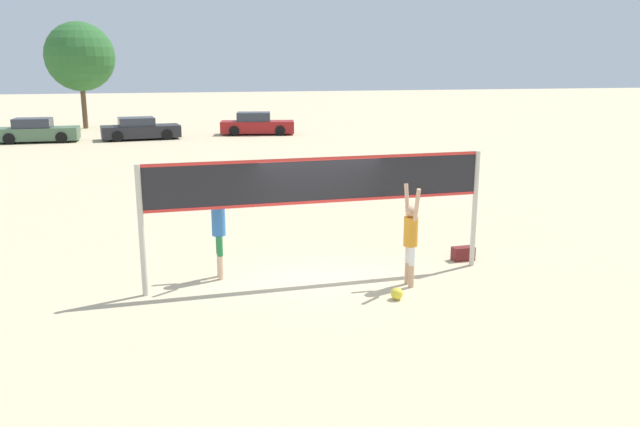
# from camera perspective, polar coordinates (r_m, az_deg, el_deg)

# --- Properties ---
(ground_plane) EXTENTS (200.00, 200.00, 0.00)m
(ground_plane) POSITION_cam_1_polar(r_m,az_deg,el_deg) (13.03, 0.00, -6.01)
(ground_plane) COLOR beige
(volleyball_net) EXTENTS (7.11, 0.11, 2.55)m
(volleyball_net) POSITION_cam_1_polar(r_m,az_deg,el_deg) (12.54, 0.00, 2.01)
(volleyball_net) COLOR beige
(volleyball_net) RESTS_ON ground_plane
(player_spiker) EXTENTS (0.28, 0.69, 2.05)m
(player_spiker) POSITION_cam_1_polar(r_m,az_deg,el_deg) (12.47, 8.29, -1.88)
(player_spiker) COLOR tan
(player_spiker) RESTS_ON ground_plane
(player_blocker) EXTENTS (0.28, 0.72, 2.27)m
(player_blocker) POSITION_cam_1_polar(r_m,az_deg,el_deg) (12.93, -9.27, -0.77)
(player_blocker) COLOR beige
(player_blocker) RESTS_ON ground_plane
(volleyball) EXTENTS (0.23, 0.23, 0.23)m
(volleyball) POSITION_cam_1_polar(r_m,az_deg,el_deg) (11.98, 7.04, -7.28)
(volleyball) COLOR yellow
(volleyball) RESTS_ON ground_plane
(gear_bag) EXTENTS (0.50, 0.24, 0.31)m
(gear_bag) POSITION_cam_1_polar(r_m,az_deg,el_deg) (14.60, 12.95, -3.59)
(gear_bag) COLOR maroon
(gear_bag) RESTS_ON ground_plane
(parked_car_near) EXTENTS (4.55, 1.98, 1.40)m
(parked_car_near) POSITION_cam_1_polar(r_m,az_deg,el_deg) (40.29, -24.47, 6.85)
(parked_car_near) COLOR #4C6B4C
(parked_car_near) RESTS_ON ground_plane
(parked_car_mid) EXTENTS (4.97, 2.66, 1.44)m
(parked_car_mid) POSITION_cam_1_polar(r_m,az_deg,el_deg) (41.18, -5.80, 8.09)
(parked_car_mid) COLOR maroon
(parked_car_mid) RESTS_ON ground_plane
(parked_car_far) EXTENTS (4.76, 2.35, 1.33)m
(parked_car_far) POSITION_cam_1_polar(r_m,az_deg,el_deg) (39.72, -16.14, 7.40)
(parked_car_far) COLOR #232328
(parked_car_far) RESTS_ON ground_plane
(tree_left_cluster) EXTENTS (4.78, 4.78, 7.40)m
(tree_left_cluster) POSITION_cam_1_polar(r_m,az_deg,el_deg) (48.04, -21.10, 13.23)
(tree_left_cluster) COLOR brown
(tree_left_cluster) RESTS_ON ground_plane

